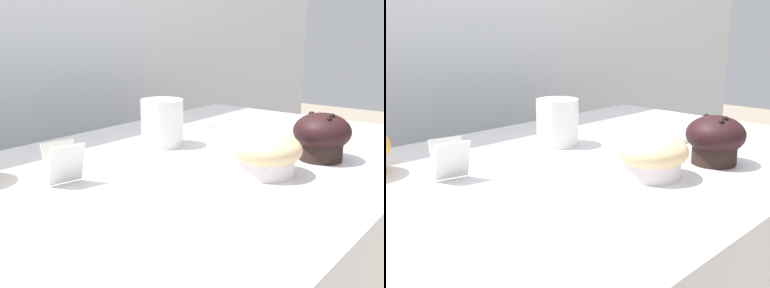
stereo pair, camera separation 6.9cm
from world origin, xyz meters
TOP-DOWN VIEW (x-y plane):
  - wall_back at (0.00, 0.60)m, footprint 3.20×0.10m
  - muffin_back_left at (0.13, -0.16)m, footprint 0.10×0.10m
  - muffin_back_right at (0.00, -0.13)m, footprint 0.11×0.11m
  - coffee_cup at (0.03, 0.11)m, footprint 0.09×0.11m
  - serving_plate at (0.21, 0.03)m, footprint 0.19×0.19m
  - price_card at (-0.22, 0.07)m, footprint 0.06×0.05m

SIDE VIEW (x-z plane):
  - wall_back at x=0.00m, z-range 0.00..1.80m
  - serving_plate at x=0.21m, z-range 0.92..0.93m
  - price_card at x=-0.22m, z-range 0.92..0.98m
  - muffin_back_right at x=0.00m, z-range 0.92..0.98m
  - muffin_back_left at x=0.13m, z-range 0.92..1.00m
  - coffee_cup at x=0.03m, z-range 0.92..1.01m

